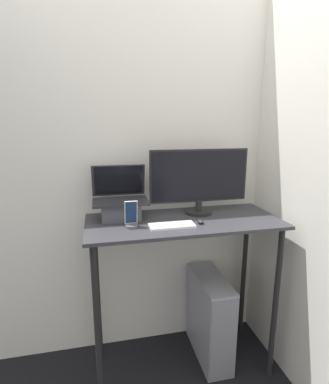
# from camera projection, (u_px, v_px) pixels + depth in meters

# --- Properties ---
(wall_back) EXTENTS (6.00, 0.05, 2.60)m
(wall_back) POSITION_uv_depth(u_px,v_px,m) (171.00, 170.00, 2.09)
(wall_back) COLOR silver
(wall_back) RESTS_ON ground_plane
(wall_side_right) EXTENTS (0.05, 6.00, 2.60)m
(wall_side_right) POSITION_uv_depth(u_px,v_px,m) (313.00, 182.00, 1.66)
(wall_side_right) COLOR silver
(wall_side_right) RESTS_ON ground_plane
(desk) EXTENTS (1.18, 0.51, 1.05)m
(desk) POSITION_uv_depth(u_px,v_px,m) (183.00, 245.00, 1.86)
(desk) COLOR #333338
(desk) RESTS_ON ground_plane
(laptop) EXTENTS (0.33, 0.25, 0.32)m
(laptop) POSITION_uv_depth(u_px,v_px,m) (120.00, 204.00, 1.83)
(laptop) COLOR #4C4C51
(laptop) RESTS_ON desk
(monitor) EXTENTS (0.64, 0.17, 0.42)m
(monitor) POSITION_uv_depth(u_px,v_px,m) (199.00, 181.00, 1.91)
(monitor) COLOR black
(monitor) RESTS_ON desk
(keyboard) EXTENTS (0.26, 0.11, 0.02)m
(keyboard) POSITION_uv_depth(u_px,v_px,m) (172.00, 225.00, 1.70)
(keyboard) COLOR white
(keyboard) RESTS_ON desk
(mouse) EXTENTS (0.04, 0.06, 0.03)m
(mouse) POSITION_uv_depth(u_px,v_px,m) (200.00, 221.00, 1.75)
(mouse) COLOR #262626
(mouse) RESTS_ON desk
(cell_phone) EXTENTS (0.07, 0.07, 0.16)m
(cell_phone) POSITION_uv_depth(u_px,v_px,m) (131.00, 218.00, 1.68)
(cell_phone) COLOR #4C4C51
(cell_phone) RESTS_ON desk
(computer_tower) EXTENTS (0.18, 0.49, 0.60)m
(computer_tower) POSITION_uv_depth(u_px,v_px,m) (210.00, 317.00, 2.09)
(computer_tower) COLOR gray
(computer_tower) RESTS_ON ground_plane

